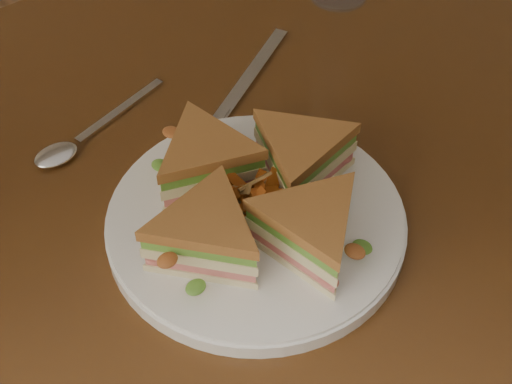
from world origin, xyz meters
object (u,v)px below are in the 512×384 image
at_px(plate, 256,222).
at_px(sandwich_wedges, 256,196).
at_px(knife, 245,84).
at_px(table, 224,210).
at_px(spoon, 73,144).

xyz_separation_m(plate, sandwich_wedges, (0.00, 0.00, 0.04)).
bearing_deg(plate, sandwich_wedges, 0.00).
bearing_deg(knife, plate, -152.79).
height_order(table, spoon, spoon).
bearing_deg(sandwich_wedges, plate, 180.00).
relative_size(table, knife, 6.10).
distance_m(plate, spoon, 0.23).
xyz_separation_m(sandwich_wedges, spoon, (-0.08, 0.21, -0.04)).
distance_m(sandwich_wedges, spoon, 0.23).
bearing_deg(sandwich_wedges, knife, 54.69).
bearing_deg(spoon, plate, -81.96).
height_order(table, knife, knife).
height_order(plate, spoon, plate).
distance_m(table, sandwich_wedges, 0.18).
distance_m(table, knife, 0.15).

